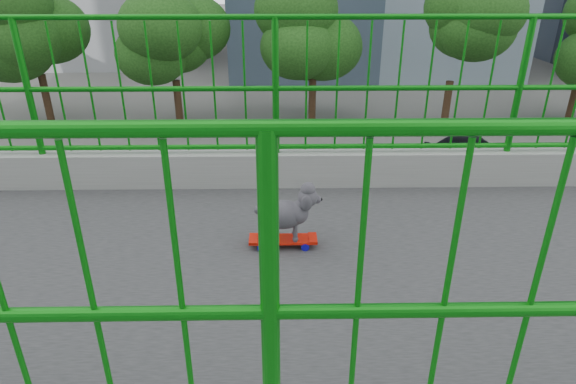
# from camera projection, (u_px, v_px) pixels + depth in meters

# --- Properties ---
(road) EXTENTS (18.00, 90.00, 0.02)m
(road) POSITION_uv_depth(u_px,v_px,m) (225.00, 229.00, 17.72)
(road) COLOR black
(road) RESTS_ON ground
(street_trees) EXTENTS (5.30, 60.40, 7.26)m
(street_trees) POSITION_uv_depth(u_px,v_px,m) (262.00, 44.00, 27.53)
(street_trees) COLOR black
(street_trees) RESTS_ON ground
(skateboard) EXTENTS (0.15, 0.47, 0.06)m
(skateboard) POSITION_uv_depth(u_px,v_px,m) (283.00, 240.00, 3.31)
(skateboard) COLOR red
(skateboard) RESTS_ON footbridge
(poodle) EXTENTS (0.19, 0.46, 0.38)m
(poodle) POSITION_uv_depth(u_px,v_px,m) (287.00, 212.00, 3.22)
(poodle) COLOR #2B292E
(poodle) RESTS_ON skateboard
(car_3) EXTENTS (1.94, 4.78, 1.39)m
(car_3) POSITION_uv_depth(u_px,v_px,m) (431.00, 182.00, 19.91)
(car_3) COLOR silver
(car_3) RESTS_ON ground
(car_4) EXTENTS (1.87, 4.65, 1.58)m
(car_4) POSITION_uv_depth(u_px,v_px,m) (474.00, 152.00, 22.82)
(car_4) COLOR black
(car_4) RESTS_ON ground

